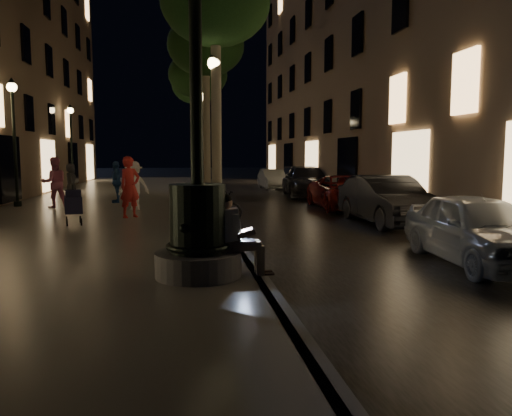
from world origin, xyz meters
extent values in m
plane|color=black|center=(0.00, 15.00, 0.00)|extent=(120.00, 120.00, 0.00)
cube|color=black|center=(3.00, 15.00, 0.01)|extent=(6.00, 45.00, 0.02)
cube|color=slate|center=(-4.00, 15.00, 0.10)|extent=(8.00, 45.00, 0.20)
cube|color=#59595B|center=(0.00, 15.00, 0.10)|extent=(0.25, 45.00, 0.20)
cube|color=brown|center=(10.00, 18.00, 7.50)|extent=(8.00, 36.00, 15.00)
cylinder|color=#59595B|center=(-1.00, 2.00, 0.40)|extent=(1.40, 1.40, 0.40)
cylinder|color=black|center=(-1.00, 2.00, 1.15)|extent=(0.90, 0.90, 1.10)
torus|color=black|center=(-1.00, 2.00, 0.70)|extent=(1.04, 1.04, 0.10)
torus|color=black|center=(-1.00, 2.00, 1.55)|extent=(0.89, 0.89, 0.09)
cylinder|color=black|center=(-1.00, 2.00, 3.30)|extent=(0.20, 0.20, 3.20)
cube|color=tan|center=(-0.45, 2.00, 0.69)|extent=(0.36, 0.24, 0.18)
cube|color=white|center=(-0.51, 2.00, 1.03)|extent=(0.45, 0.26, 0.56)
sphere|color=tan|center=(-0.54, 2.00, 1.39)|extent=(0.21, 0.21, 0.21)
sphere|color=black|center=(-0.55, 2.00, 1.43)|extent=(0.21, 0.21, 0.21)
cube|color=tan|center=(-0.21, 1.91, 0.69)|extent=(0.46, 0.13, 0.14)
cube|color=tan|center=(-0.21, 2.09, 0.69)|extent=(0.46, 0.13, 0.14)
cube|color=tan|center=(0.01, 1.91, 0.44)|extent=(0.13, 0.12, 0.49)
cube|color=tan|center=(0.01, 2.09, 0.44)|extent=(0.13, 0.12, 0.49)
cube|color=black|center=(0.11, 1.91, 0.21)|extent=(0.26, 0.10, 0.03)
cube|color=black|center=(0.11, 2.09, 0.21)|extent=(0.26, 0.10, 0.03)
cube|color=black|center=(-0.19, 2.00, 0.77)|extent=(0.24, 0.33, 0.02)
cube|color=black|center=(-0.35, 2.00, 0.88)|extent=(0.09, 0.33, 0.21)
cube|color=#B2E1FF|center=(-0.34, 2.00, 0.88)|extent=(0.06, 0.30, 0.18)
cylinder|color=#6B604C|center=(-0.25, 8.00, 2.70)|extent=(0.28, 0.28, 5.00)
ellipsoid|color=black|center=(-0.25, 8.00, 6.30)|extent=(3.00, 3.00, 2.40)
cylinder|color=#6B604C|center=(-0.20, 14.00, 2.75)|extent=(0.28, 0.28, 5.10)
ellipsoid|color=black|center=(-0.20, 14.00, 6.40)|extent=(3.00, 3.00, 2.40)
cylinder|color=#6B604C|center=(-0.30, 20.00, 2.65)|extent=(0.28, 0.28, 4.90)
ellipsoid|color=black|center=(-0.30, 20.00, 6.20)|extent=(3.00, 3.00, 2.40)
cylinder|color=#6B604C|center=(-0.22, 26.00, 2.80)|extent=(0.28, 0.28, 5.20)
ellipsoid|color=black|center=(-0.22, 26.00, 6.50)|extent=(3.00, 3.00, 2.40)
cylinder|color=black|center=(-0.30, 8.00, 0.30)|extent=(0.28, 0.28, 0.20)
cylinder|color=black|center=(-0.30, 8.00, 2.40)|extent=(0.12, 0.12, 4.40)
sphere|color=#FFD88C|center=(-0.30, 8.00, 4.65)|extent=(0.36, 0.36, 0.36)
cone|color=black|center=(-0.30, 8.00, 4.90)|extent=(0.30, 0.30, 0.22)
cylinder|color=black|center=(-0.30, 16.00, 0.30)|extent=(0.28, 0.28, 0.20)
cylinder|color=black|center=(-0.30, 16.00, 2.40)|extent=(0.12, 0.12, 4.40)
sphere|color=#FFD88C|center=(-0.30, 16.00, 4.65)|extent=(0.36, 0.36, 0.36)
cone|color=black|center=(-0.30, 16.00, 4.90)|extent=(0.30, 0.30, 0.22)
cylinder|color=black|center=(-0.30, 24.00, 0.30)|extent=(0.28, 0.28, 0.20)
cylinder|color=black|center=(-0.30, 24.00, 2.40)|extent=(0.12, 0.12, 4.40)
sphere|color=#FFD88C|center=(-0.30, 24.00, 4.65)|extent=(0.36, 0.36, 0.36)
cone|color=black|center=(-0.30, 24.00, 4.90)|extent=(0.30, 0.30, 0.22)
cylinder|color=black|center=(-0.30, 32.00, 0.30)|extent=(0.28, 0.28, 0.20)
cylinder|color=black|center=(-0.30, 32.00, 2.40)|extent=(0.12, 0.12, 4.40)
sphere|color=#FFD88C|center=(-0.30, 32.00, 4.65)|extent=(0.36, 0.36, 0.36)
cone|color=black|center=(-0.30, 32.00, 4.90)|extent=(0.30, 0.30, 0.22)
cylinder|color=black|center=(-7.40, 14.00, 0.30)|extent=(0.28, 0.28, 0.20)
cylinder|color=black|center=(-7.40, 14.00, 2.40)|extent=(0.12, 0.12, 4.40)
sphere|color=#FFD88C|center=(-7.40, 14.00, 4.65)|extent=(0.36, 0.36, 0.36)
cone|color=black|center=(-7.40, 14.00, 4.90)|extent=(0.30, 0.30, 0.22)
cylinder|color=black|center=(-7.40, 24.00, 0.30)|extent=(0.28, 0.28, 0.20)
cylinder|color=black|center=(-7.40, 24.00, 2.40)|extent=(0.12, 0.12, 4.40)
sphere|color=#FFD88C|center=(-7.40, 24.00, 4.65)|extent=(0.36, 0.36, 0.36)
cone|color=black|center=(-7.40, 24.00, 4.90)|extent=(0.30, 0.30, 0.22)
cube|color=black|center=(-4.25, 8.53, 0.76)|extent=(0.62, 0.85, 0.46)
cube|color=black|center=(-4.17, 8.18, 1.07)|extent=(0.44, 0.26, 0.30)
cylinder|color=black|center=(-4.36, 8.19, 0.30)|extent=(0.09, 0.21, 0.20)
cylinder|color=black|center=(-4.00, 8.27, 0.30)|extent=(0.09, 0.21, 0.20)
cylinder|color=black|center=(-4.50, 8.79, 0.30)|extent=(0.09, 0.21, 0.20)
cylinder|color=black|center=(-4.14, 8.87, 0.30)|extent=(0.09, 0.21, 0.20)
cylinder|color=black|center=(-4.35, 8.93, 1.17)|extent=(0.13, 0.45, 0.28)
imported|color=#B5B9BD|center=(4.52, 2.96, 0.71)|extent=(1.98, 4.27, 1.42)
imported|color=black|center=(5.02, 8.52, 0.76)|extent=(1.70, 4.65, 1.52)
imported|color=maroon|center=(5.20, 13.00, 0.67)|extent=(2.42, 4.90, 1.34)
imported|color=#2C2C31|center=(5.20, 19.13, 0.77)|extent=(2.68, 5.51, 1.54)
imported|color=#9C9D98|center=(4.42, 24.50, 0.62)|extent=(1.36, 3.79, 1.24)
imported|color=red|center=(-2.83, 9.93, 1.16)|extent=(0.83, 0.79, 1.92)
imported|color=pink|center=(-5.85, 13.23, 1.14)|extent=(1.11, 1.00, 1.87)
imported|color=white|center=(-2.90, 12.09, 1.06)|extent=(1.28, 1.06, 1.73)
imported|color=navy|center=(-3.85, 14.95, 1.05)|extent=(0.57, 1.05, 1.69)
imported|color=#303035|center=(-6.27, 18.06, 0.97)|extent=(0.68, 0.86, 1.55)
imported|color=black|center=(-0.40, 7.88, 0.67)|extent=(1.91, 1.14, 0.95)
camera|label=1|loc=(-1.27, -6.00, 2.18)|focal=35.00mm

